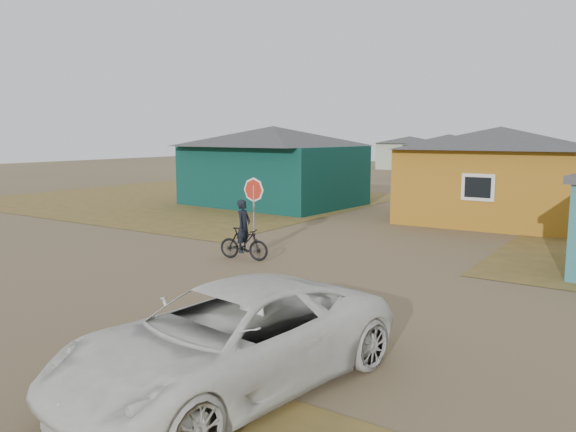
# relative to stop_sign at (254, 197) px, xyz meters

# --- Properties ---
(ground) EXTENTS (120.00, 120.00, 0.00)m
(ground) POSITION_rel_stop_sign_xyz_m (2.17, -3.50, -1.69)
(ground) COLOR brown
(grass_nw) EXTENTS (20.00, 18.00, 0.00)m
(grass_nw) POSITION_rel_stop_sign_xyz_m (-11.83, 9.50, -1.69)
(grass_nw) COLOR brown
(grass_nw) RESTS_ON ground
(house_teal) EXTENTS (8.93, 7.08, 4.00)m
(house_teal) POSITION_rel_stop_sign_xyz_m (-6.33, 10.00, 0.36)
(house_teal) COLOR #082F2A
(house_teal) RESTS_ON ground
(house_yellow) EXTENTS (7.72, 6.76, 3.90)m
(house_yellow) POSITION_rel_stop_sign_xyz_m (4.67, 10.50, 0.31)
(house_yellow) COLOR #A66C19
(house_yellow) RESTS_ON ground
(house_pale_west) EXTENTS (7.04, 6.15, 3.60)m
(house_pale_west) POSITION_rel_stop_sign_xyz_m (-3.83, 30.50, 0.16)
(house_pale_west) COLOR #A0AE96
(house_pale_west) RESTS_ON ground
(house_pale_north) EXTENTS (6.28, 5.81, 3.40)m
(house_pale_north) POSITION_rel_stop_sign_xyz_m (-11.83, 42.50, 0.06)
(house_pale_north) COLOR #A0AE96
(house_pale_north) RESTS_ON ground
(stop_sign) EXTENTS (0.70, 0.34, 2.29)m
(stop_sign) POSITION_rel_stop_sign_xyz_m (0.00, 0.00, 0.00)
(stop_sign) COLOR gray
(stop_sign) RESTS_ON ground
(cyclist) EXTENTS (1.59, 0.69, 1.74)m
(cyclist) POSITION_rel_stop_sign_xyz_m (0.41, -1.03, -1.06)
(cyclist) COLOR black
(cyclist) RESTS_ON ground
(vehicle) EXTENTS (3.19, 5.56, 1.46)m
(vehicle) POSITION_rel_stop_sign_xyz_m (5.38, -7.70, -0.97)
(vehicle) COLOR white
(vehicle) RESTS_ON ground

